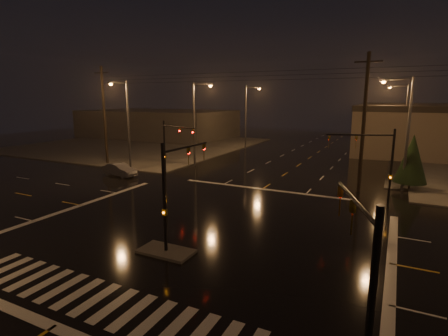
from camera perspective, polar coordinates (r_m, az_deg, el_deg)
The scene contains 20 objects.
ground at distance 22.84m, azimuth -3.47°, elevation -9.80°, with size 140.00×140.00×0.00m, color black.
sidewalk_nw at distance 63.77m, azimuth -13.49°, elevation 3.74°, with size 36.00×36.00×0.12m, color #403E39.
median_island at distance 19.73m, azimuth -9.43°, elevation -13.26°, with size 3.00×1.60×0.15m, color #403E39.
crosswalk at distance 16.47m, azimuth -20.24°, elevation -19.45°, with size 15.00×2.60×0.01m, color beige.
stop_bar_near at distance 15.41m, azimuth -26.05°, elevation -22.26°, with size 16.00×0.50×0.01m, color beige.
stop_bar_far at distance 32.37m, azimuth 6.29°, elevation -3.42°, with size 16.00×0.50×0.01m, color beige.
commercial_block at distance 75.94m, azimuth -10.69°, elevation 7.12°, with size 30.00×18.00×5.60m, color #3B3734.
signal_mast_median at distance 19.24m, azimuth -8.17°, elevation -2.26°, with size 0.25×4.59×6.00m.
signal_mast_ne at distance 28.92m, azimuth 23.78°, elevation 1.56°, with size 4.84×1.86×6.00m.
signal_mast_nw at distance 35.25m, azimuth -8.75°, elevation 4.02°, with size 4.84×1.86×6.00m.
signal_mast_se at distance 9.80m, azimuth 21.60°, elevation -17.15°, with size 1.55×3.87×6.00m.
streetlight_1 at distance 42.55m, azimuth -4.56°, elevation 8.09°, with size 2.77×0.32×10.00m.
streetlight_2 at distance 56.85m, azimuth 3.86°, elevation 8.94°, with size 2.77×0.32×10.00m.
streetlight_3 at distance 34.50m, azimuth 27.38°, elevation 6.08°, with size 2.77×0.32×10.00m.
streetlight_4 at distance 54.47m, azimuth 27.22°, elevation 7.60°, with size 2.77×0.32×10.00m.
streetlight_5 at distance 39.93m, azimuth -15.68°, elevation 7.49°, with size 0.32×2.77×10.00m.
utility_pole_0 at distance 46.08m, azimuth -18.95°, elevation 8.18°, with size 2.20×0.32×12.00m.
utility_pole_1 at distance 32.59m, azimuth 21.84°, elevation 6.87°, with size 2.20×0.32×12.00m.
conifer_0 at distance 35.52m, azimuth 28.34°, elevation 1.34°, with size 2.79×2.79×5.06m.
car_crossing at distance 38.93m, azimuth -16.66°, elevation -0.28°, with size 1.45×4.15×1.37m, color slate.
Camera 1 is at (10.69, -18.41, 8.27)m, focal length 28.00 mm.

